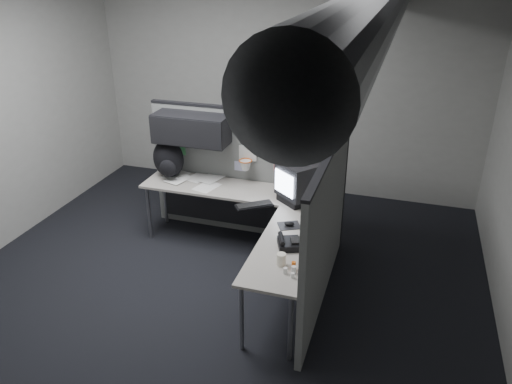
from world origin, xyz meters
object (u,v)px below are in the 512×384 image
(keyboard, at_px, (254,205))
(phone, at_px, (289,243))
(backpack, at_px, (168,159))
(desk, at_px, (249,211))
(monitor, at_px, (299,182))

(keyboard, xyz_separation_m, phone, (0.56, -0.70, 0.02))
(keyboard, relative_size, backpack, 0.87)
(desk, relative_size, monitor, 4.09)
(desk, height_order, monitor, monitor)
(phone, xyz_separation_m, backpack, (-1.82, 1.17, 0.19))
(phone, bearing_deg, monitor, 85.89)
(monitor, xyz_separation_m, phone, (0.13, -0.99, -0.20))
(desk, xyz_separation_m, monitor, (0.53, 0.18, 0.35))
(monitor, xyz_separation_m, backpack, (-1.69, 0.18, -0.00))
(monitor, relative_size, keyboard, 1.34)
(monitor, relative_size, phone, 1.97)
(desk, height_order, backpack, backpack)
(keyboard, distance_m, phone, 0.90)
(monitor, distance_m, backpack, 1.70)
(desk, bearing_deg, keyboard, -49.76)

